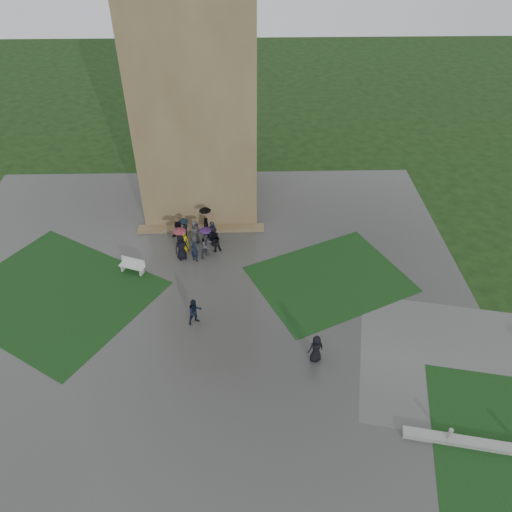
{
  "coord_description": "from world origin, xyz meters",
  "views": [
    {
      "loc": [
        3.22,
        -18.64,
        20.82
      ],
      "look_at": [
        3.82,
        5.99,
        1.2
      ],
      "focal_mm": 35.0,
      "sensor_mm": 36.0,
      "label": 1
    }
  ],
  "objects_px": {
    "tower": "(196,83)",
    "pedestrian_mid": "(195,312)",
    "bench": "(133,265)",
    "pedestrian_near": "(316,349)"
  },
  "relations": [
    {
      "from": "pedestrian_mid",
      "to": "bench",
      "type": "bearing_deg",
      "value": 105.03
    },
    {
      "from": "tower",
      "to": "bench",
      "type": "height_order",
      "value": "tower"
    },
    {
      "from": "tower",
      "to": "pedestrian_mid",
      "type": "height_order",
      "value": "tower"
    },
    {
      "from": "pedestrian_near",
      "to": "tower",
      "type": "bearing_deg",
      "value": -82.86
    },
    {
      "from": "tower",
      "to": "pedestrian_mid",
      "type": "bearing_deg",
      "value": -88.89
    },
    {
      "from": "bench",
      "to": "pedestrian_mid",
      "type": "relative_size",
      "value": 1.02
    },
    {
      "from": "bench",
      "to": "pedestrian_mid",
      "type": "distance_m",
      "value": 6.36
    },
    {
      "from": "tower",
      "to": "pedestrian_mid",
      "type": "distance_m",
      "value": 15.81
    },
    {
      "from": "bench",
      "to": "pedestrian_near",
      "type": "xyz_separation_m",
      "value": [
        10.85,
        -7.49,
        0.35
      ]
    },
    {
      "from": "bench",
      "to": "tower",
      "type": "bearing_deg",
      "value": 85.74
    }
  ]
}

